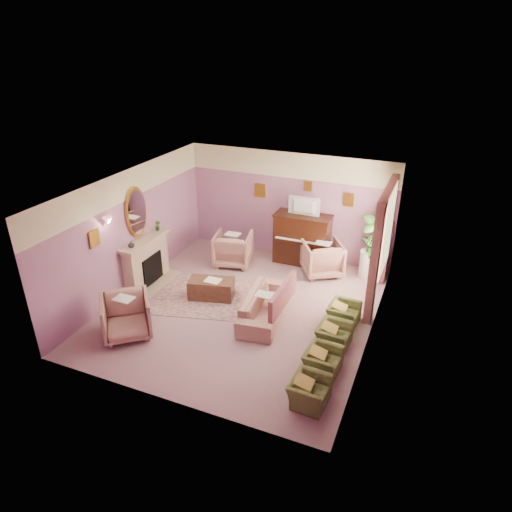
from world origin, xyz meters
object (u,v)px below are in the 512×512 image
at_px(floral_armchair_left, 233,247).
at_px(floral_armchair_right, 322,257).
at_px(sofa, 265,301).
at_px(side_table, 370,264).
at_px(floral_armchair_front, 126,314).
at_px(olive_chair_b, 323,358).
at_px(piano, 302,240).
at_px(coffee_table, 211,289).
at_px(olive_chair_c, 334,332).
at_px(olive_chair_a, 309,388).
at_px(television, 303,205).
at_px(olive_chair_d, 344,311).

height_order(floral_armchair_left, floral_armchair_right, same).
xyz_separation_m(sofa, side_table, (1.74, 2.64, -0.04)).
xyz_separation_m(floral_armchair_front, olive_chair_b, (3.88, 0.42, -0.18)).
height_order(piano, coffee_table, piano).
bearing_deg(olive_chair_c, coffee_table, 167.38).
height_order(olive_chair_b, olive_chair_c, same).
relative_size(coffee_table, floral_armchair_right, 1.06).
height_order(sofa, olive_chair_c, sofa).
bearing_deg(side_table, olive_chair_b, -92.06).
height_order(olive_chair_c, side_table, side_table).
height_order(floral_armchair_right, floral_armchair_front, same).
bearing_deg(coffee_table, olive_chair_b, -26.41).
xyz_separation_m(coffee_table, floral_armchair_left, (-0.27, 1.73, 0.25)).
bearing_deg(side_table, olive_chair_a, -91.70).
distance_m(floral_armchair_front, olive_chair_c, 4.07).
relative_size(television, floral_armchair_right, 0.85).
distance_m(sofa, side_table, 3.16).
height_order(television, olive_chair_a, television).
xyz_separation_m(floral_armchair_front, side_table, (4.02, 4.28, -0.12)).
height_order(floral_armchair_front, olive_chair_a, floral_armchair_front).
height_order(piano, side_table, piano).
bearing_deg(television, piano, 90.00).
relative_size(floral_armchair_front, side_table, 1.35).
xyz_separation_m(olive_chair_b, side_table, (0.14, 3.86, 0.05)).
bearing_deg(olive_chair_d, sofa, -165.32).
bearing_deg(side_table, floral_armchair_right, -166.32).
bearing_deg(piano, olive_chair_d, -54.79).
distance_m(coffee_table, olive_chair_a, 3.80).
height_order(floral_armchair_left, floral_armchair_front, same).
relative_size(sofa, floral_armchair_left, 2.02).
bearing_deg(piano, television, -90.00).
relative_size(olive_chair_d, side_table, 0.97).
bearing_deg(floral_armchair_right, olive_chair_a, -77.20).
bearing_deg(television, coffee_table, -118.69).
bearing_deg(olive_chair_a, floral_armchair_front, 174.15).
relative_size(piano, floral_armchair_right, 1.48).
xyz_separation_m(olive_chair_d, side_table, (0.14, 2.22, 0.05)).
height_order(olive_chair_b, olive_chair_d, same).
bearing_deg(sofa, floral_armchair_left, 130.03).
bearing_deg(floral_armchair_left, television, 24.12).
bearing_deg(olive_chair_c, floral_armchair_right, 109.91).
relative_size(coffee_table, olive_chair_b, 1.47).
bearing_deg(olive_chair_b, olive_chair_c, 90.00).
height_order(television, olive_chair_b, television).
distance_m(coffee_table, olive_chair_d, 3.01).
height_order(olive_chair_b, side_table, side_table).
height_order(olive_chair_a, olive_chair_b, same).
bearing_deg(olive_chair_d, olive_chair_a, -90.00).
distance_m(olive_chair_a, olive_chair_d, 2.46).
xyz_separation_m(piano, floral_armchair_left, (-1.62, -0.77, -0.18)).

